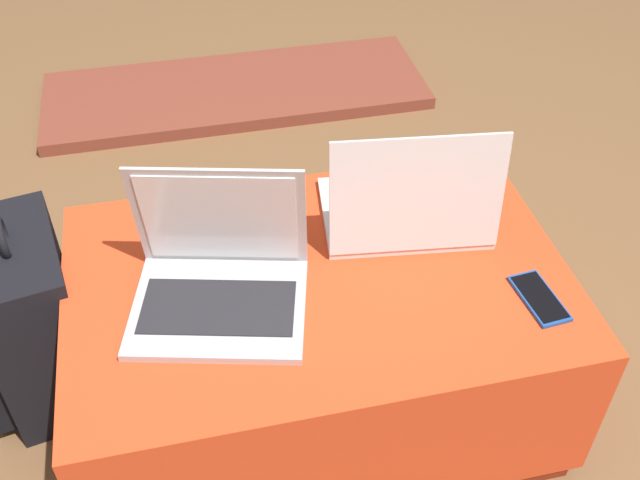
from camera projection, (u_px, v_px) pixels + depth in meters
ground_plane at (318, 398)px, 1.79m from camera, size 14.00×14.00×0.00m
ottoman at (318, 341)px, 1.65m from camera, size 1.01×0.66×0.42m
laptop_near at (219, 276)px, 1.43m from camera, size 0.38×0.33×0.27m
laptop_far at (407, 206)px, 1.58m from camera, size 0.38×0.30×0.27m
cell_phone at (539, 298)px, 1.45m from camera, size 0.08×0.15×0.01m
backpack at (30, 324)px, 1.68m from camera, size 0.28×0.35×0.52m
fireplace_hearth at (236, 91)px, 2.80m from camera, size 1.40×0.50×0.04m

